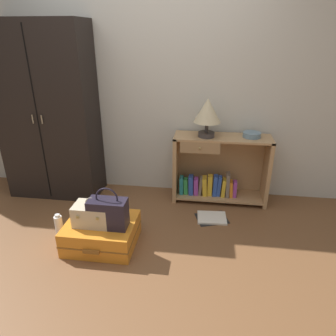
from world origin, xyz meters
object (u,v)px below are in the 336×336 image
object	(u,v)px
table_lamp	(207,112)
open_book_on_floor	(212,218)
bowl	(252,135)
bottle	(59,225)
handbag	(108,213)
wardrobe	(49,114)
train_case	(92,214)
suitcase_large	(102,233)
bookshelf	(217,170)

from	to	relation	value
table_lamp	open_book_on_floor	distance (m)	1.09
table_lamp	open_book_on_floor	bearing A→B (deg)	-74.99
bowl	bottle	xyz separation A→B (m)	(-1.80, -0.90, -0.68)
bowl	handbag	xyz separation A→B (m)	(-1.26, -1.04, -0.42)
wardrobe	train_case	bearing A→B (deg)	-50.09
wardrobe	table_lamp	bearing A→B (deg)	0.66
wardrobe	handbag	size ratio (longest dim) A/B	5.10
table_lamp	bowl	bearing A→B (deg)	6.08
bowl	suitcase_large	distance (m)	1.80
wardrobe	bowl	world-z (taller)	wardrobe
bowl	open_book_on_floor	world-z (taller)	bowl
wardrobe	open_book_on_floor	xyz separation A→B (m)	(1.83, -0.37, -0.94)
suitcase_large	handbag	size ratio (longest dim) A/B	1.65
bowl	open_book_on_floor	xyz separation A→B (m)	(-0.37, -0.44, -0.77)
open_book_on_floor	bottle	bearing A→B (deg)	-162.13
bowl	bottle	world-z (taller)	bowl
handbag	open_book_on_floor	distance (m)	1.13
handbag	open_book_on_floor	xyz separation A→B (m)	(0.89, 0.60, -0.35)
bookshelf	bowl	xyz separation A→B (m)	(0.33, 0.01, 0.43)
train_case	open_book_on_floor	bearing A→B (deg)	28.99
table_lamp	handbag	xyz separation A→B (m)	(-0.78, -0.99, -0.66)
bookshelf	table_lamp	size ratio (longest dim) A/B	2.55
bookshelf	bowl	distance (m)	0.54
suitcase_large	bottle	world-z (taller)	suitcase_large
table_lamp	open_book_on_floor	xyz separation A→B (m)	(0.11, -0.39, -1.01)
handbag	bottle	world-z (taller)	handbag
bowl	bookshelf	bearing A→B (deg)	-179.07
train_case	suitcase_large	bearing A→B (deg)	26.79
wardrobe	bowl	size ratio (longest dim) A/B	10.17
bottle	wardrobe	bearing A→B (deg)	115.39
bowl	suitcase_large	world-z (taller)	bowl
wardrobe	open_book_on_floor	world-z (taller)	wardrobe
bookshelf	table_lamp	xyz separation A→B (m)	(-0.14, -0.05, 0.67)
wardrobe	bookshelf	size ratio (longest dim) A/B	1.84
bookshelf	train_case	bearing A→B (deg)	-136.81
bookshelf	train_case	size ratio (longest dim) A/B	3.30
bowl	open_book_on_floor	size ratio (longest dim) A/B	0.50
bookshelf	handbag	distance (m)	1.39
bottle	open_book_on_floor	distance (m)	1.51
bookshelf	open_book_on_floor	bearing A→B (deg)	-95.18
handbag	bottle	distance (m)	0.62
bowl	handbag	distance (m)	1.68
table_lamp	bottle	distance (m)	1.83
table_lamp	bottle	world-z (taller)	table_lamp
suitcase_large	train_case	size ratio (longest dim) A/B	1.97
suitcase_large	handbag	world-z (taller)	handbag
bookshelf	wardrobe	bearing A→B (deg)	-178.02
bookshelf	train_case	distance (m)	1.48
train_case	wardrobe	bearing A→B (deg)	129.91
wardrobe	suitcase_large	bearing A→B (deg)	-47.31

